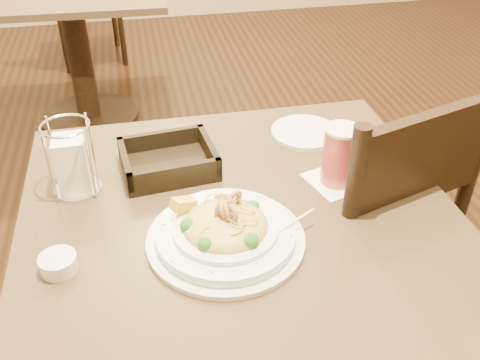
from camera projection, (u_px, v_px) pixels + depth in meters
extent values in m
cylinder|color=black|center=(242.00, 333.00, 1.30)|extent=(0.12, 0.12, 0.66)
cube|color=brown|center=(242.00, 223.00, 1.10)|extent=(0.90, 0.90, 0.03)
cylinder|color=black|center=(90.00, 116.00, 2.92)|extent=(0.52, 0.52, 0.03)
cylinder|color=black|center=(79.00, 56.00, 2.72)|extent=(0.12, 0.12, 0.66)
cube|color=black|center=(349.00, 236.00, 1.46)|extent=(0.53, 0.53, 0.04)
cylinder|color=black|center=(349.00, 240.00, 1.79)|extent=(0.04, 0.04, 0.43)
cylinder|color=black|center=(257.00, 278.00, 1.65)|extent=(0.04, 0.04, 0.43)
cylinder|color=black|center=(428.00, 313.00, 1.54)|extent=(0.04, 0.04, 0.43)
cylinder|color=black|center=(470.00, 175.00, 1.26)|extent=(0.04, 0.04, 0.46)
cylinder|color=black|center=(349.00, 222.00, 1.11)|extent=(0.04, 0.04, 0.46)
cube|color=black|center=(422.00, 159.00, 1.13)|extent=(0.35, 0.14, 0.22)
cylinder|color=black|center=(114.00, 16.00, 3.69)|extent=(0.04, 0.04, 0.43)
cylinder|color=black|center=(60.00, 21.00, 3.59)|extent=(0.04, 0.04, 0.43)
cylinder|color=black|center=(122.00, 33.00, 3.41)|extent=(0.04, 0.04, 0.43)
cylinder|color=black|center=(64.00, 40.00, 3.32)|extent=(0.04, 0.04, 0.43)
cylinder|color=white|center=(226.00, 239.00, 1.03)|extent=(0.31, 0.31, 0.01)
cylinder|color=white|center=(226.00, 233.00, 1.02)|extent=(0.27, 0.27, 0.02)
cylinder|color=white|center=(225.00, 228.00, 1.01)|extent=(0.20, 0.20, 0.01)
ellipsoid|color=gold|center=(225.00, 225.00, 1.01)|extent=(0.16, 0.16, 0.06)
cube|color=yellow|center=(183.00, 204.00, 1.04)|extent=(0.06, 0.05, 0.04)
cube|color=silver|center=(292.00, 222.00, 1.02)|extent=(0.11, 0.06, 0.01)
cube|color=silver|center=(261.00, 225.00, 1.01)|extent=(0.03, 0.03, 0.00)
torus|color=gold|center=(254.00, 229.00, 0.99)|extent=(0.05, 0.04, 0.02)
torus|color=gold|center=(244.00, 208.00, 1.01)|extent=(0.05, 0.04, 0.04)
torus|color=gold|center=(224.00, 222.00, 0.99)|extent=(0.05, 0.06, 0.03)
torus|color=gold|center=(212.00, 231.00, 0.99)|extent=(0.04, 0.04, 0.01)
torus|color=gold|center=(230.00, 219.00, 0.99)|extent=(0.03, 0.03, 0.02)
torus|color=gold|center=(215.00, 203.00, 1.03)|extent=(0.04, 0.04, 0.02)
torus|color=gold|center=(241.00, 214.00, 1.02)|extent=(0.05, 0.05, 0.03)
torus|color=gold|center=(242.00, 208.00, 1.01)|extent=(0.04, 0.04, 0.03)
torus|color=gold|center=(210.00, 237.00, 0.96)|extent=(0.04, 0.03, 0.03)
torus|color=gold|center=(226.00, 216.00, 1.01)|extent=(0.04, 0.04, 0.02)
torus|color=gold|center=(220.00, 215.00, 1.01)|extent=(0.05, 0.05, 0.03)
torus|color=gold|center=(207.00, 217.00, 1.01)|extent=(0.03, 0.03, 0.02)
torus|color=gold|center=(249.00, 220.00, 0.98)|extent=(0.04, 0.04, 0.02)
torus|color=gold|center=(240.00, 230.00, 0.99)|extent=(0.04, 0.04, 0.02)
torus|color=gold|center=(226.00, 219.00, 0.99)|extent=(0.03, 0.04, 0.02)
torus|color=gold|center=(232.00, 200.00, 1.03)|extent=(0.04, 0.04, 0.01)
torus|color=gold|center=(220.00, 225.00, 1.00)|extent=(0.04, 0.04, 0.01)
torus|color=gold|center=(233.00, 229.00, 0.97)|extent=(0.05, 0.05, 0.02)
torus|color=gold|center=(220.00, 205.00, 1.03)|extent=(0.05, 0.05, 0.02)
torus|color=gold|center=(237.00, 219.00, 0.98)|extent=(0.05, 0.06, 0.03)
torus|color=tan|center=(220.00, 207.00, 0.99)|extent=(0.04, 0.04, 0.04)
torus|color=tan|center=(226.00, 204.00, 1.00)|extent=(0.04, 0.04, 0.04)
torus|color=tan|center=(234.00, 199.00, 1.01)|extent=(0.04, 0.04, 0.04)
torus|color=tan|center=(232.00, 214.00, 0.97)|extent=(0.03, 0.04, 0.04)
torus|color=tan|center=(225.00, 209.00, 0.99)|extent=(0.04, 0.03, 0.04)
torus|color=tan|center=(226.00, 213.00, 0.98)|extent=(0.02, 0.04, 0.04)
torus|color=tan|center=(226.00, 211.00, 0.98)|extent=(0.04, 0.05, 0.04)
ellipsoid|color=#1A5513|center=(252.00, 207.00, 1.04)|extent=(0.03, 0.03, 0.02)
ellipsoid|color=#1A5513|center=(221.00, 200.00, 1.06)|extent=(0.03, 0.03, 0.02)
ellipsoid|color=#1A5513|center=(189.00, 225.00, 0.99)|extent=(0.03, 0.03, 0.02)
ellipsoid|color=#1A5513|center=(206.00, 243.00, 0.95)|extent=(0.03, 0.03, 0.02)
ellipsoid|color=#1A5513|center=(250.00, 240.00, 0.96)|extent=(0.03, 0.03, 0.02)
cube|color=#266619|center=(207.00, 196.00, 1.10)|extent=(0.00, 0.00, 0.00)
cube|color=#266619|center=(283.00, 227.00, 1.02)|extent=(0.00, 0.00, 0.00)
cube|color=#266619|center=(172.00, 262.00, 0.94)|extent=(0.00, 0.00, 0.00)
cube|color=#266619|center=(162.00, 225.00, 1.02)|extent=(0.00, 0.00, 0.00)
cube|color=#266619|center=(256.00, 264.00, 0.94)|extent=(0.00, 0.00, 0.00)
cube|color=#266619|center=(173.00, 220.00, 1.03)|extent=(0.00, 0.00, 0.00)
cube|color=#266619|center=(239.00, 190.00, 1.11)|extent=(0.00, 0.00, 0.00)
cube|color=#266619|center=(165.00, 225.00, 1.02)|extent=(0.00, 0.00, 0.00)
cube|color=#266619|center=(192.00, 198.00, 1.09)|extent=(0.00, 0.00, 0.00)
cube|color=#266619|center=(175.00, 212.00, 1.06)|extent=(0.00, 0.00, 0.00)
cube|color=#266619|center=(291.00, 236.00, 1.00)|extent=(0.00, 0.00, 0.00)
cube|color=#266619|center=(211.00, 272.00, 0.92)|extent=(0.00, 0.00, 0.00)
cube|color=white|center=(336.00, 181.00, 1.20)|extent=(0.15, 0.15, 0.00)
cylinder|color=#BF4643|center=(340.00, 156.00, 1.16)|extent=(0.08, 0.08, 0.13)
cylinder|color=white|center=(343.00, 130.00, 1.12)|extent=(0.08, 0.08, 0.01)
cube|color=black|center=(169.00, 167.00, 1.23)|extent=(0.22, 0.19, 0.02)
cube|color=black|center=(209.00, 149.00, 1.24)|extent=(0.03, 0.17, 0.04)
cube|color=black|center=(125.00, 163.00, 1.19)|extent=(0.03, 0.17, 0.04)
cube|color=black|center=(161.00, 139.00, 1.27)|extent=(0.21, 0.04, 0.04)
cube|color=black|center=(175.00, 175.00, 1.15)|extent=(0.21, 0.04, 0.04)
cylinder|color=silver|center=(78.00, 188.00, 1.17)|extent=(0.10, 0.10, 0.01)
torus|color=silver|center=(65.00, 126.00, 1.08)|extent=(0.10, 0.10, 0.01)
cube|color=white|center=(73.00, 164.00, 1.13)|extent=(0.08, 0.08, 0.12)
cylinder|color=silver|center=(50.00, 169.00, 1.08)|extent=(0.01, 0.01, 0.16)
cylinder|color=silver|center=(90.00, 165.00, 1.10)|extent=(0.01, 0.01, 0.16)
cylinder|color=silver|center=(53.00, 149.00, 1.15)|extent=(0.01, 0.01, 0.16)
cylinder|color=silver|center=(91.00, 145.00, 1.16)|extent=(0.01, 0.01, 0.16)
cylinder|color=white|center=(305.00, 132.00, 1.36)|extent=(0.19, 0.19, 0.01)
cylinder|color=white|center=(58.00, 263.00, 0.96)|extent=(0.08, 0.08, 0.03)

